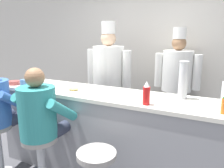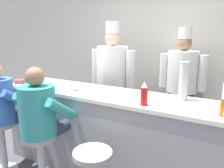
{
  "view_description": "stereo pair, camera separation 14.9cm",
  "coord_description": "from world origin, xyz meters",
  "px_view_note": "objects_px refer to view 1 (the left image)",
  "views": [
    {
      "loc": [
        1.05,
        -1.83,
        1.68
      ],
      "look_at": [
        -0.01,
        0.28,
        1.16
      ],
      "focal_mm": 35.0,
      "sensor_mm": 36.0,
      "label": 1
    },
    {
      "loc": [
        1.18,
        -1.76,
        1.68
      ],
      "look_at": [
        -0.01,
        0.28,
        1.16
      ],
      "focal_mm": 35.0,
      "sensor_mm": 36.0,
      "label": 2
    }
  ],
  "objects_px": {
    "breakfast_plate": "(74,91)",
    "cup_stack_steel": "(183,80)",
    "diner_seated_teal": "(40,117)",
    "cook_in_whites_far": "(177,81)",
    "coffee_mug_blue": "(24,83)",
    "cook_in_whites_near": "(109,78)",
    "ketchup_bottle_red": "(146,94)",
    "cereal_bowl": "(14,83)",
    "hot_sauce_bottle_orange": "(223,106)"
  },
  "relations": [
    {
      "from": "cook_in_whites_far",
      "to": "ketchup_bottle_red",
      "type": "bearing_deg",
      "value": -90.52
    },
    {
      "from": "breakfast_plate",
      "to": "cup_stack_steel",
      "type": "bearing_deg",
      "value": 13.68
    },
    {
      "from": "breakfast_plate",
      "to": "cook_in_whites_far",
      "type": "relative_size",
      "value": 0.15
    },
    {
      "from": "hot_sauce_bottle_orange",
      "to": "cup_stack_steel",
      "type": "height_order",
      "value": "cup_stack_steel"
    },
    {
      "from": "hot_sauce_bottle_orange",
      "to": "breakfast_plate",
      "type": "bearing_deg",
      "value": 178.56
    },
    {
      "from": "ketchup_bottle_red",
      "to": "cereal_bowl",
      "type": "xyz_separation_m",
      "value": [
        -1.86,
        0.05,
        -0.08
      ]
    },
    {
      "from": "ketchup_bottle_red",
      "to": "cup_stack_steel",
      "type": "bearing_deg",
      "value": 53.43
    },
    {
      "from": "cook_in_whites_near",
      "to": "diner_seated_teal",
      "type": "bearing_deg",
      "value": -93.04
    },
    {
      "from": "breakfast_plate",
      "to": "cook_in_whites_near",
      "type": "relative_size",
      "value": 0.14
    },
    {
      "from": "ketchup_bottle_red",
      "to": "diner_seated_teal",
      "type": "distance_m",
      "value": 1.11
    },
    {
      "from": "breakfast_plate",
      "to": "coffee_mug_blue",
      "type": "bearing_deg",
      "value": -177.9
    },
    {
      "from": "coffee_mug_blue",
      "to": "cereal_bowl",
      "type": "bearing_deg",
      "value": -177.35
    },
    {
      "from": "breakfast_plate",
      "to": "cup_stack_steel",
      "type": "xyz_separation_m",
      "value": [
        1.18,
        0.29,
        0.18
      ]
    },
    {
      "from": "cup_stack_steel",
      "to": "cook_in_whites_near",
      "type": "bearing_deg",
      "value": 151.85
    },
    {
      "from": "hot_sauce_bottle_orange",
      "to": "cereal_bowl",
      "type": "relative_size",
      "value": 1.03
    },
    {
      "from": "ketchup_bottle_red",
      "to": "cook_in_whites_near",
      "type": "bearing_deg",
      "value": 132.53
    },
    {
      "from": "breakfast_plate",
      "to": "cereal_bowl",
      "type": "height_order",
      "value": "breakfast_plate"
    },
    {
      "from": "coffee_mug_blue",
      "to": "cup_stack_steel",
      "type": "bearing_deg",
      "value": 9.17
    },
    {
      "from": "diner_seated_teal",
      "to": "breakfast_plate",
      "type": "bearing_deg",
      "value": 78.08
    },
    {
      "from": "cup_stack_steel",
      "to": "breakfast_plate",
      "type": "bearing_deg",
      "value": -166.32
    },
    {
      "from": "hot_sauce_bottle_orange",
      "to": "cereal_bowl",
      "type": "distance_m",
      "value": 2.51
    },
    {
      "from": "hot_sauce_bottle_orange",
      "to": "cook_in_whites_far",
      "type": "xyz_separation_m",
      "value": [
        -0.64,
        1.46,
        -0.12
      ]
    },
    {
      "from": "ketchup_bottle_red",
      "to": "diner_seated_teal",
      "type": "height_order",
      "value": "diner_seated_teal"
    },
    {
      "from": "diner_seated_teal",
      "to": "cook_in_whites_far",
      "type": "relative_size",
      "value": 0.77
    },
    {
      "from": "hot_sauce_bottle_orange",
      "to": "cook_in_whites_near",
      "type": "height_order",
      "value": "cook_in_whites_near"
    },
    {
      "from": "hot_sauce_bottle_orange",
      "to": "cook_in_whites_far",
      "type": "distance_m",
      "value": 1.6
    },
    {
      "from": "breakfast_plate",
      "to": "coffee_mug_blue",
      "type": "xyz_separation_m",
      "value": [
        -0.78,
        -0.03,
        0.03
      ]
    },
    {
      "from": "ketchup_bottle_red",
      "to": "cereal_bowl",
      "type": "relative_size",
      "value": 1.61
    },
    {
      "from": "cook_in_whites_near",
      "to": "cook_in_whites_far",
      "type": "relative_size",
      "value": 1.05
    },
    {
      "from": "ketchup_bottle_red",
      "to": "breakfast_plate",
      "type": "xyz_separation_m",
      "value": [
        -0.91,
        0.08,
        -0.09
      ]
    },
    {
      "from": "ketchup_bottle_red",
      "to": "breakfast_plate",
      "type": "relative_size",
      "value": 0.84
    },
    {
      "from": "hot_sauce_bottle_orange",
      "to": "cereal_bowl",
      "type": "bearing_deg",
      "value": 179.93
    },
    {
      "from": "ketchup_bottle_red",
      "to": "cook_in_whites_near",
      "type": "height_order",
      "value": "cook_in_whites_near"
    },
    {
      "from": "coffee_mug_blue",
      "to": "cup_stack_steel",
      "type": "distance_m",
      "value": 1.99
    },
    {
      "from": "ketchup_bottle_red",
      "to": "coffee_mug_blue",
      "type": "distance_m",
      "value": 1.69
    },
    {
      "from": "ketchup_bottle_red",
      "to": "cup_stack_steel",
      "type": "relative_size",
      "value": 0.58
    },
    {
      "from": "breakfast_plate",
      "to": "ketchup_bottle_red",
      "type": "bearing_deg",
      "value": -5.15
    },
    {
      "from": "diner_seated_teal",
      "to": "cook_in_whites_far",
      "type": "distance_m",
      "value": 2.14
    },
    {
      "from": "coffee_mug_blue",
      "to": "cook_in_whites_near",
      "type": "relative_size",
      "value": 0.07
    },
    {
      "from": "cook_in_whites_far",
      "to": "diner_seated_teal",
      "type": "bearing_deg",
      "value": -118.43
    },
    {
      "from": "cook_in_whites_near",
      "to": "cook_in_whites_far",
      "type": "bearing_deg",
      "value": 27.57
    },
    {
      "from": "cook_in_whites_near",
      "to": "coffee_mug_blue",
      "type": "bearing_deg",
      "value": -128.18
    },
    {
      "from": "cup_stack_steel",
      "to": "diner_seated_teal",
      "type": "xyz_separation_m",
      "value": [
        -1.28,
        -0.74,
        -0.37
      ]
    },
    {
      "from": "hot_sauce_bottle_orange",
      "to": "breakfast_plate",
      "type": "xyz_separation_m",
      "value": [
        -1.56,
        0.04,
        -0.06
      ]
    },
    {
      "from": "ketchup_bottle_red",
      "to": "coffee_mug_blue",
      "type": "xyz_separation_m",
      "value": [
        -1.69,
        0.05,
        -0.07
      ]
    },
    {
      "from": "hot_sauce_bottle_orange",
      "to": "cook_in_whites_near",
      "type": "xyz_separation_m",
      "value": [
        -1.59,
        0.97,
        -0.07
      ]
    },
    {
      "from": "cup_stack_steel",
      "to": "cook_in_whites_far",
      "type": "distance_m",
      "value": 1.19
    },
    {
      "from": "ketchup_bottle_red",
      "to": "diner_seated_teal",
      "type": "relative_size",
      "value": 0.17
    },
    {
      "from": "hot_sauce_bottle_orange",
      "to": "diner_seated_teal",
      "type": "height_order",
      "value": "diner_seated_teal"
    },
    {
      "from": "coffee_mug_blue",
      "to": "cook_in_whites_near",
      "type": "distance_m",
      "value": 1.22
    }
  ]
}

